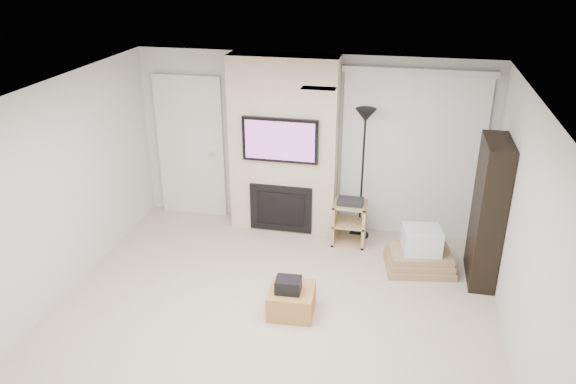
% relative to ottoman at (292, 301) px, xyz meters
% --- Properties ---
extents(floor, '(5.00, 5.50, 0.00)m').
position_rel_ottoman_xyz_m(floor, '(-0.20, -0.46, -0.15)').
color(floor, '#C6B29D').
rests_on(floor, ground).
extents(ceiling, '(5.00, 5.50, 0.00)m').
position_rel_ottoman_xyz_m(ceiling, '(-0.20, -0.46, 2.35)').
color(ceiling, white).
rests_on(ceiling, wall_back).
extents(wall_back, '(5.00, 0.00, 2.50)m').
position_rel_ottoman_xyz_m(wall_back, '(-0.20, 2.29, 1.10)').
color(wall_back, silver).
rests_on(wall_back, ground).
extents(wall_left, '(0.00, 5.50, 2.50)m').
position_rel_ottoman_xyz_m(wall_left, '(-2.70, -0.46, 1.10)').
color(wall_left, silver).
rests_on(wall_left, ground).
extents(wall_right, '(0.00, 5.50, 2.50)m').
position_rel_ottoman_xyz_m(wall_right, '(2.30, -0.46, 1.10)').
color(wall_right, silver).
rests_on(wall_right, ground).
extents(hvac_vent, '(0.35, 0.18, 0.01)m').
position_rel_ottoman_xyz_m(hvac_vent, '(0.20, 0.34, 2.35)').
color(hvac_vent, silver).
rests_on(hvac_vent, ceiling).
extents(ottoman, '(0.53, 0.53, 0.30)m').
position_rel_ottoman_xyz_m(ottoman, '(0.00, 0.00, 0.00)').
color(ottoman, '#AB763D').
rests_on(ottoman, floor).
extents(black_bag, '(0.29, 0.24, 0.16)m').
position_rel_ottoman_xyz_m(black_bag, '(-0.03, -0.04, 0.23)').
color(black_bag, black).
rests_on(black_bag, ottoman).
extents(fireplace_wall, '(1.50, 0.47, 2.50)m').
position_rel_ottoman_xyz_m(fireplace_wall, '(-0.55, 2.08, 1.09)').
color(fireplace_wall, beige).
rests_on(fireplace_wall, floor).
extents(entry_door, '(1.02, 0.11, 2.14)m').
position_rel_ottoman_xyz_m(entry_door, '(-2.00, 2.25, 0.90)').
color(entry_door, silver).
rests_on(entry_door, floor).
extents(vertical_blinds, '(1.98, 0.10, 2.37)m').
position_rel_ottoman_xyz_m(vertical_blinds, '(1.20, 2.24, 1.12)').
color(vertical_blinds, silver).
rests_on(vertical_blinds, floor).
extents(floor_lamp, '(0.28, 0.28, 1.87)m').
position_rel_ottoman_xyz_m(floor_lamp, '(0.57, 1.99, 1.32)').
color(floor_lamp, black).
rests_on(floor_lamp, floor).
extents(av_stand, '(0.45, 0.38, 0.66)m').
position_rel_ottoman_xyz_m(av_stand, '(0.45, 1.76, 0.20)').
color(av_stand, tan).
rests_on(av_stand, floor).
extents(box_stack, '(0.93, 0.77, 0.57)m').
position_rel_ottoman_xyz_m(box_stack, '(1.41, 1.27, 0.06)').
color(box_stack, '#9D7B57').
rests_on(box_stack, floor).
extents(bookshelf, '(0.30, 0.80, 1.80)m').
position_rel_ottoman_xyz_m(bookshelf, '(2.14, 1.21, 0.75)').
color(bookshelf, black).
rests_on(bookshelf, floor).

